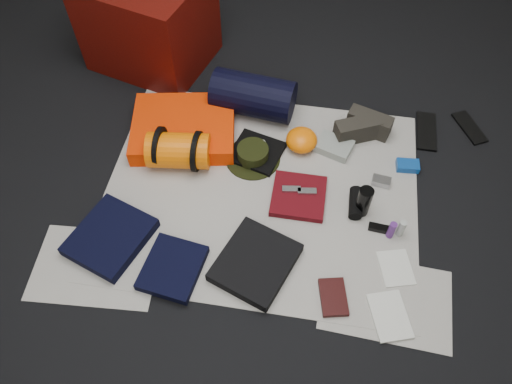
# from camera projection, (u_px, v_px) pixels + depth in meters

# --- Properties ---
(floor) EXTENTS (4.50, 4.50, 0.02)m
(floor) POSITION_uv_depth(u_px,v_px,m) (261.00, 193.00, 2.60)
(floor) COLOR black
(floor) RESTS_ON ground
(newspaper_mat) EXTENTS (1.60, 1.30, 0.01)m
(newspaper_mat) POSITION_uv_depth(u_px,v_px,m) (261.00, 191.00, 2.59)
(newspaper_mat) COLOR beige
(newspaper_mat) RESTS_ON floor
(newspaper_sheet_front_left) EXTENTS (0.61, 0.44, 0.00)m
(newspaper_sheet_front_left) POSITION_uv_depth(u_px,v_px,m) (96.00, 266.00, 2.34)
(newspaper_sheet_front_left) COLOR beige
(newspaper_sheet_front_left) RESTS_ON floor
(newspaper_sheet_front_right) EXTENTS (0.60, 0.43, 0.00)m
(newspaper_sheet_front_right) POSITION_uv_depth(u_px,v_px,m) (386.00, 299.00, 2.25)
(newspaper_sheet_front_right) COLOR beige
(newspaper_sheet_front_right) RESTS_ON floor
(red_cabinet) EXTENTS (0.80, 0.72, 0.56)m
(red_cabinet) POSITION_uv_depth(u_px,v_px,m) (149.00, 20.00, 2.97)
(red_cabinet) COLOR #4B0A05
(red_cabinet) RESTS_ON floor
(sleeping_pad) EXTENTS (0.63, 0.55, 0.10)m
(sleeping_pad) POSITION_uv_depth(u_px,v_px,m) (184.00, 128.00, 2.77)
(sleeping_pad) COLOR #F53502
(sleeping_pad) RESTS_ON newspaper_mat
(stuff_sack) EXTENTS (0.34, 0.23, 0.19)m
(stuff_sack) POSITION_uv_depth(u_px,v_px,m) (179.00, 151.00, 2.62)
(stuff_sack) COLOR #F56804
(stuff_sack) RESTS_ON newspaper_mat
(sack_strap_left) EXTENTS (0.02, 0.22, 0.22)m
(sack_strap_left) POSITION_uv_depth(u_px,v_px,m) (160.00, 147.00, 2.62)
(sack_strap_left) COLOR black
(sack_strap_left) RESTS_ON newspaper_mat
(sack_strap_right) EXTENTS (0.03, 0.22, 0.22)m
(sack_strap_right) POSITION_uv_depth(u_px,v_px,m) (197.00, 151.00, 2.60)
(sack_strap_right) COLOR black
(sack_strap_right) RESTS_ON newspaper_mat
(navy_duffel) EXTENTS (0.49, 0.29, 0.24)m
(navy_duffel) POSITION_uv_depth(u_px,v_px,m) (253.00, 96.00, 2.82)
(navy_duffel) COLOR black
(navy_duffel) RESTS_ON newspaper_mat
(boonie_brim) EXTENTS (0.32, 0.32, 0.01)m
(boonie_brim) POSITION_uv_depth(u_px,v_px,m) (253.00, 158.00, 2.71)
(boonie_brim) COLOR black
(boonie_brim) RESTS_ON newspaper_mat
(boonie_crown) EXTENTS (0.17, 0.17, 0.08)m
(boonie_crown) POSITION_uv_depth(u_px,v_px,m) (253.00, 153.00, 2.67)
(boonie_crown) COLOR black
(boonie_crown) RESTS_ON boonie_brim
(hiking_boot_left) EXTENTS (0.27, 0.19, 0.13)m
(hiking_boot_left) POSITION_uv_depth(u_px,v_px,m) (357.00, 130.00, 2.75)
(hiking_boot_left) COLOR #2B2822
(hiking_boot_left) RESTS_ON newspaper_mat
(hiking_boot_right) EXTENTS (0.26, 0.16, 0.12)m
(hiking_boot_right) POSITION_uv_depth(u_px,v_px,m) (369.00, 123.00, 2.78)
(hiking_boot_right) COLOR #2B2822
(hiking_boot_right) RESTS_ON newspaper_mat
(flip_flop_left) EXTENTS (0.11, 0.29, 0.02)m
(flip_flop_left) POSITION_uv_depth(u_px,v_px,m) (426.00, 131.00, 2.82)
(flip_flop_left) COLOR black
(flip_flop_left) RESTS_ON floor
(flip_flop_right) EXTENTS (0.19, 0.26, 0.01)m
(flip_flop_right) POSITION_uv_depth(u_px,v_px,m) (470.00, 128.00, 2.84)
(flip_flop_right) COLOR black
(flip_flop_right) RESTS_ON floor
(trousers_navy_a) EXTENTS (0.43, 0.45, 0.06)m
(trousers_navy_a) POSITION_uv_depth(u_px,v_px,m) (110.00, 237.00, 2.40)
(trousers_navy_a) COLOR black
(trousers_navy_a) RESTS_ON newspaper_mat
(trousers_navy_b) EXTENTS (0.29, 0.33, 0.05)m
(trousers_navy_b) POSITION_uv_depth(u_px,v_px,m) (173.00, 268.00, 2.31)
(trousers_navy_b) COLOR black
(trousers_navy_b) RESTS_ON newspaper_mat
(trousers_charcoal) EXTENTS (0.43, 0.45, 0.06)m
(trousers_charcoal) POSITION_uv_depth(u_px,v_px,m) (255.00, 262.00, 2.32)
(trousers_charcoal) COLOR black
(trousers_charcoal) RESTS_ON newspaper_mat
(black_tshirt) EXTENTS (0.32, 0.30, 0.03)m
(black_tshirt) POSITION_uv_depth(u_px,v_px,m) (257.00, 152.00, 2.72)
(black_tshirt) COLOR black
(black_tshirt) RESTS_ON newspaper_mat
(red_shirt) EXTENTS (0.27, 0.27, 0.04)m
(red_shirt) POSITION_uv_depth(u_px,v_px,m) (299.00, 196.00, 2.55)
(red_shirt) COLOR #53090F
(red_shirt) RESTS_ON newspaper_mat
(orange_stuff_sack) EXTENTS (0.17, 0.17, 0.11)m
(orange_stuff_sack) POSITION_uv_depth(u_px,v_px,m) (302.00, 140.00, 2.71)
(orange_stuff_sack) COLOR #F56804
(orange_stuff_sack) RESTS_ON newspaper_mat
(first_aid_pouch) EXTENTS (0.22, 0.19, 0.05)m
(first_aid_pouch) POSITION_uv_depth(u_px,v_px,m) (334.00, 146.00, 2.73)
(first_aid_pouch) COLOR gray
(first_aid_pouch) RESTS_ON newspaper_mat
(water_bottle) EXTENTS (0.07, 0.07, 0.18)m
(water_bottle) POSITION_uv_depth(u_px,v_px,m) (364.00, 201.00, 2.44)
(water_bottle) COLOR black
(water_bottle) RESTS_ON newspaper_mat
(speaker) EXTENTS (0.07, 0.17, 0.07)m
(speaker) POSITION_uv_depth(u_px,v_px,m) (356.00, 203.00, 2.51)
(speaker) COLOR black
(speaker) RESTS_ON newspaper_mat
(compact_camera) EXTENTS (0.10, 0.07, 0.04)m
(compact_camera) POSITION_uv_depth(u_px,v_px,m) (381.00, 181.00, 2.60)
(compact_camera) COLOR #A7A7AC
(compact_camera) RESTS_ON newspaper_mat
(cyan_case) EXTENTS (0.12, 0.08, 0.04)m
(cyan_case) POSITION_uv_depth(u_px,v_px,m) (408.00, 166.00, 2.66)
(cyan_case) COLOR navy
(cyan_case) RESTS_ON newspaper_mat
(toiletry_purple) EXTENTS (0.04, 0.04, 0.11)m
(toiletry_purple) POSITION_uv_depth(u_px,v_px,m) (392.00, 230.00, 2.39)
(toiletry_purple) COLOR #532474
(toiletry_purple) RESTS_ON newspaper_mat
(toiletry_clear) EXTENTS (0.05, 0.05, 0.11)m
(toiletry_clear) POSITION_uv_depth(u_px,v_px,m) (401.00, 228.00, 2.40)
(toiletry_clear) COLOR #A3A7A2
(toiletry_clear) RESTS_ON newspaper_mat
(paperback_book) EXTENTS (0.15, 0.20, 0.02)m
(paperback_book) POSITION_uv_depth(u_px,v_px,m) (333.00, 297.00, 2.24)
(paperback_book) COLOR black
(paperback_book) RESTS_ON newspaper_mat
(map_booklet) EXTENTS (0.21, 0.26, 0.01)m
(map_booklet) POSITION_uv_depth(u_px,v_px,m) (390.00, 316.00, 2.19)
(map_booklet) COLOR silver
(map_booklet) RESTS_ON newspaper_mat
(map_printout) EXTENTS (0.19, 0.22, 0.01)m
(map_printout) POSITION_uv_depth(u_px,v_px,m) (396.00, 268.00, 2.33)
(map_printout) COLOR silver
(map_printout) RESTS_ON newspaper_mat
(sunglasses) EXTENTS (0.10, 0.05, 0.02)m
(sunglasses) POSITION_uv_depth(u_px,v_px,m) (379.00, 228.00, 2.45)
(sunglasses) COLOR black
(sunglasses) RESTS_ON newspaper_mat
(key_cluster) EXTENTS (0.09, 0.09, 0.01)m
(key_cluster) POSITION_uv_depth(u_px,v_px,m) (91.00, 258.00, 2.36)
(key_cluster) COLOR #A7A7AC
(key_cluster) RESTS_ON newspaper_mat
(tape_roll) EXTENTS (0.05, 0.05, 0.04)m
(tape_roll) POSITION_uv_depth(u_px,v_px,m) (261.00, 145.00, 2.71)
(tape_roll) COLOR beige
(tape_roll) RESTS_ON black_tshirt
(energy_bar_a) EXTENTS (0.10, 0.05, 0.01)m
(energy_bar_a) POSITION_uv_depth(u_px,v_px,m) (292.00, 189.00, 2.54)
(energy_bar_a) COLOR #A7A7AC
(energy_bar_a) RESTS_ON red_shirt
(energy_bar_b) EXTENTS (0.10, 0.05, 0.01)m
(energy_bar_b) POSITION_uv_depth(u_px,v_px,m) (307.00, 191.00, 2.53)
(energy_bar_b) COLOR #A7A7AC
(energy_bar_b) RESTS_ON red_shirt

